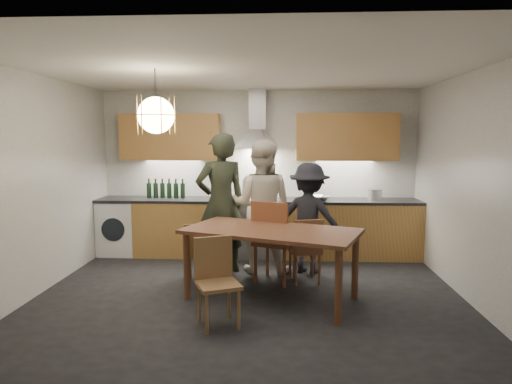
# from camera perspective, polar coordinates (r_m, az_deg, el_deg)

# --- Properties ---
(ground) EXTENTS (5.00, 5.00, 0.00)m
(ground) POSITION_cam_1_polar(r_m,az_deg,el_deg) (5.42, -0.98, -13.21)
(ground) COLOR black
(ground) RESTS_ON ground
(room_shell) EXTENTS (5.02, 4.52, 2.61)m
(room_shell) POSITION_cam_1_polar(r_m,az_deg,el_deg) (5.09, -1.02, 5.13)
(room_shell) COLOR white
(room_shell) RESTS_ON ground
(counter_run) EXTENTS (5.00, 0.62, 0.90)m
(counter_run) POSITION_cam_1_polar(r_m,az_deg,el_deg) (7.18, 0.33, -4.44)
(counter_run) COLOR tan
(counter_run) RESTS_ON ground
(range_stove) EXTENTS (0.90, 0.60, 0.92)m
(range_stove) POSITION_cam_1_polar(r_m,az_deg,el_deg) (7.18, 0.14, -4.52)
(range_stove) COLOR silver
(range_stove) RESTS_ON ground
(wall_fixtures) EXTENTS (4.30, 0.54, 1.10)m
(wall_fixtures) POSITION_cam_1_polar(r_m,az_deg,el_deg) (7.15, 0.19, 6.99)
(wall_fixtures) COLOR tan
(wall_fixtures) RESTS_ON ground
(pendant_lamp) EXTENTS (0.43, 0.43, 0.70)m
(pendant_lamp) POSITION_cam_1_polar(r_m,az_deg,el_deg) (5.17, -12.39, 9.36)
(pendant_lamp) COLOR black
(pendant_lamp) RESTS_ON ground
(dining_table) EXTENTS (2.16, 1.60, 0.82)m
(dining_table) POSITION_cam_1_polar(r_m,az_deg,el_deg) (5.23, 1.90, -5.70)
(dining_table) COLOR brown
(dining_table) RESTS_ON ground
(chair_back_left) EXTENTS (0.40, 0.40, 0.81)m
(chair_back_left) POSITION_cam_1_polar(r_m,az_deg,el_deg) (5.77, -7.01, -7.22)
(chair_back_left) COLOR brown
(chair_back_left) RESTS_ON ground
(chair_back_mid) EXTENTS (0.62, 0.62, 1.07)m
(chair_back_mid) POSITION_cam_1_polar(r_m,az_deg,el_deg) (5.80, 2.11, -5.58)
(chair_back_mid) COLOR brown
(chair_back_mid) RESTS_ON ground
(chair_back_right) EXTENTS (0.45, 0.45, 0.84)m
(chair_back_right) POSITION_cam_1_polar(r_m,az_deg,el_deg) (5.86, 6.30, -6.77)
(chair_back_right) COLOR brown
(chair_back_right) RESTS_ON ground
(chair_front) EXTENTS (0.52, 0.52, 0.87)m
(chair_front) POSITION_cam_1_polar(r_m,az_deg,el_deg) (4.64, -5.02, -10.28)
(chair_front) COLOR brown
(chair_front) RESTS_ON ground
(person_left) EXTENTS (0.83, 0.71, 1.92)m
(person_left) POSITION_cam_1_polar(r_m,az_deg,el_deg) (6.25, -4.42, -1.43)
(person_left) COLOR black
(person_left) RESTS_ON ground
(person_mid) EXTENTS (1.00, 0.84, 1.83)m
(person_mid) POSITION_cam_1_polar(r_m,az_deg,el_deg) (6.29, 0.64, -1.77)
(person_mid) COLOR beige
(person_mid) RESTS_ON ground
(person_right) EXTENTS (1.11, 0.85, 1.51)m
(person_right) POSITION_cam_1_polar(r_m,az_deg,el_deg) (6.29, 6.63, -3.28)
(person_right) COLOR black
(person_right) RESTS_ON ground
(mixing_bowl) EXTENTS (0.39, 0.39, 0.07)m
(mixing_bowl) POSITION_cam_1_polar(r_m,az_deg,el_deg) (7.03, 7.92, -0.73)
(mixing_bowl) COLOR #BDBDC1
(mixing_bowl) RESTS_ON counter_run
(stock_pot) EXTENTS (0.28, 0.28, 0.15)m
(stock_pot) POSITION_cam_1_polar(r_m,az_deg,el_deg) (7.28, 14.60, -0.32)
(stock_pot) COLOR silver
(stock_pot) RESTS_ON counter_run
(wine_bottles) EXTENTS (0.61, 0.07, 0.30)m
(wine_bottles) POSITION_cam_1_polar(r_m,az_deg,el_deg) (7.35, -11.21, 0.44)
(wine_bottles) COLOR black
(wine_bottles) RESTS_ON counter_run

